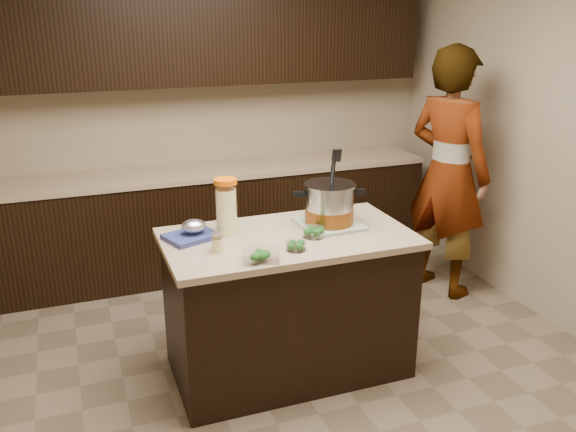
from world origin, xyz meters
name	(u,v)px	position (x,y,z in m)	size (l,w,h in m)	color
ground_plane	(288,367)	(0.00, 0.00, 0.00)	(4.00, 4.00, 0.00)	brown
room_shell	(288,95)	(0.00, 0.00, 1.71)	(4.04, 4.04, 2.72)	tan
back_cabinets	(216,162)	(0.00, 1.74, 0.94)	(3.60, 0.63, 2.33)	black
island	(288,304)	(0.00, 0.00, 0.45)	(1.46, 0.81, 0.90)	black
dish_towel	(329,224)	(0.29, 0.07, 0.91)	(0.36, 0.36, 0.02)	#5B8458
stock_pot	(329,206)	(0.29, 0.07, 1.02)	(0.44, 0.38, 0.45)	#B7B7BC
lemonade_pitcher	(226,209)	(-0.33, 0.16, 1.05)	(0.17, 0.17, 0.33)	#FAEC98
mason_jar	(217,242)	(-0.45, -0.09, 0.95)	(0.07, 0.07, 0.11)	#FAEC98
broccoli_tub_left	(314,233)	(0.13, -0.08, 0.93)	(0.16, 0.16, 0.06)	silver
broccoli_tub_right	(296,246)	(-0.04, -0.23, 0.92)	(0.12, 0.12, 0.05)	silver
broccoli_tub_rect	(261,255)	(-0.27, -0.31, 0.93)	(0.22, 0.18, 0.07)	silver
blue_tray	(192,232)	(-0.54, 0.15, 0.94)	(0.34, 0.31, 0.11)	navy
person	(448,173)	(1.56, 0.67, 0.96)	(0.70, 0.46, 1.93)	gray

